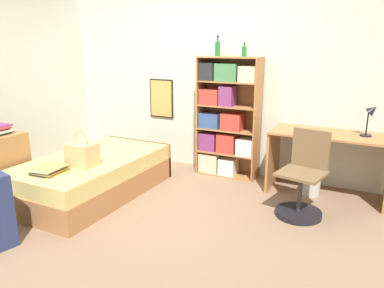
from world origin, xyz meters
name	(u,v)px	position (x,y,z in m)	size (l,w,h in m)	color
ground_plane	(147,206)	(0.00, 0.00, 0.00)	(14.00, 14.00, 0.00)	#84664C
wall_back	(208,80)	(0.00, 1.63, 1.30)	(10.00, 0.09, 2.60)	beige
bed	(93,175)	(-0.79, 0.02, 0.23)	(1.09, 1.93, 0.47)	#A36B3D
handbag	(82,154)	(-0.66, -0.28, 0.60)	(0.32, 0.25, 0.41)	tan
book_stack_on_bed	(49,169)	(-0.81, -0.62, 0.51)	(0.34, 0.38, 0.07)	gold
bookcase	(225,119)	(0.36, 1.41, 0.79)	(0.84, 0.32, 1.63)	#A36B3D
bottle_green	(218,48)	(0.23, 1.43, 1.74)	(0.07, 0.07, 0.27)	#1E6B2D
bottle_brown	(244,51)	(0.60, 1.44, 1.70)	(0.06, 0.06, 0.18)	#1E6B2D
desk	(328,152)	(1.76, 1.27, 0.55)	(1.36, 0.61, 0.78)	#A36B3D
desk_lamp	(371,115)	(2.17, 1.32, 1.03)	(0.18, 0.13, 0.38)	black
desk_chair	(302,189)	(1.61, 0.59, 0.30)	(0.52, 0.52, 0.92)	black
waste_bin	(311,185)	(1.61, 1.21, 0.12)	(0.22, 0.22, 0.23)	#B7B2A8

